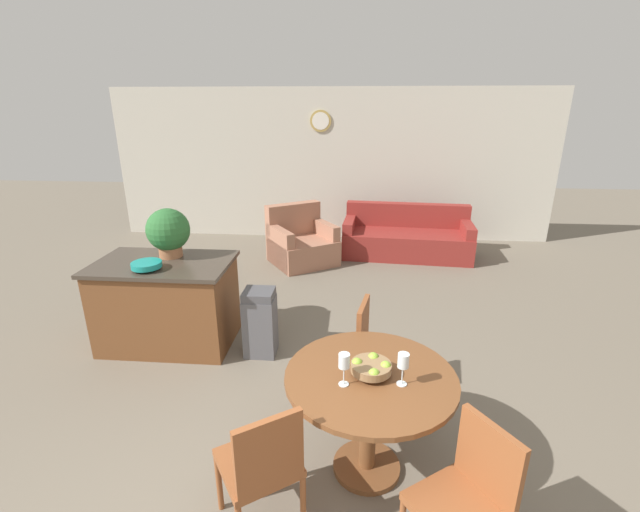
{
  "coord_description": "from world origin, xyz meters",
  "views": [
    {
      "loc": [
        0.44,
        -1.47,
        2.4
      ],
      "look_at": [
        0.11,
        2.54,
        0.97
      ],
      "focal_mm": 24.0,
      "sensor_mm": 36.0,
      "label": 1
    }
  ],
  "objects_px": {
    "wine_glass_right": "(403,362)",
    "wine_glass_left": "(344,362)",
    "dining_chair_near_right": "(469,494)",
    "teal_bowl": "(147,265)",
    "dining_table": "(370,397)",
    "couch": "(406,238)",
    "potted_plant": "(168,231)",
    "trash_bin": "(260,323)",
    "fruit_bowl": "(371,367)",
    "armchair": "(301,244)",
    "dining_chair_far_side": "(376,347)",
    "kitchen_island": "(168,303)",
    "dining_chair_near_left": "(262,463)"
  },
  "relations": [
    {
      "from": "dining_table",
      "to": "fruit_bowl",
      "type": "relative_size",
      "value": 4.24
    },
    {
      "from": "fruit_bowl",
      "to": "dining_chair_far_side",
      "type": "bearing_deg",
      "value": 84.33
    },
    {
      "from": "kitchen_island",
      "to": "fruit_bowl",
      "type": "bearing_deg",
      "value": -36.88
    },
    {
      "from": "couch",
      "to": "wine_glass_left",
      "type": "bearing_deg",
      "value": -96.6
    },
    {
      "from": "wine_glass_right",
      "to": "kitchen_island",
      "type": "relative_size",
      "value": 0.16
    },
    {
      "from": "fruit_bowl",
      "to": "wine_glass_right",
      "type": "distance_m",
      "value": 0.23
    },
    {
      "from": "dining_chair_near_left",
      "to": "couch",
      "type": "relative_size",
      "value": 0.41
    },
    {
      "from": "dining_chair_near_right",
      "to": "couch",
      "type": "bearing_deg",
      "value": -36.76
    },
    {
      "from": "armchair",
      "to": "wine_glass_right",
      "type": "bearing_deg",
      "value": -108.38
    },
    {
      "from": "kitchen_island",
      "to": "trash_bin",
      "type": "distance_m",
      "value": 1.01
    },
    {
      "from": "dining_chair_near_left",
      "to": "dining_chair_far_side",
      "type": "xyz_separation_m",
      "value": [
        0.69,
        1.28,
        0.0
      ]
    },
    {
      "from": "dining_table",
      "to": "potted_plant",
      "type": "bearing_deg",
      "value": 139.81
    },
    {
      "from": "dining_table",
      "to": "dining_chair_near_right",
      "type": "height_order",
      "value": "dining_chair_near_right"
    },
    {
      "from": "kitchen_island",
      "to": "trash_bin",
      "type": "height_order",
      "value": "kitchen_island"
    },
    {
      "from": "dining_table",
      "to": "wine_glass_left",
      "type": "relative_size",
      "value": 5.12
    },
    {
      "from": "wine_glass_left",
      "to": "couch",
      "type": "xyz_separation_m",
      "value": [
        0.92,
        4.72,
        -0.65
      ]
    },
    {
      "from": "dining_chair_near_right",
      "to": "armchair",
      "type": "xyz_separation_m",
      "value": [
        -1.46,
        4.71,
        -0.19
      ]
    },
    {
      "from": "fruit_bowl",
      "to": "wine_glass_left",
      "type": "distance_m",
      "value": 0.23
    },
    {
      "from": "couch",
      "to": "trash_bin",
      "type": "bearing_deg",
      "value": -114.81
    },
    {
      "from": "trash_bin",
      "to": "dining_table",
      "type": "bearing_deg",
      "value": -53.38
    },
    {
      "from": "fruit_bowl",
      "to": "teal_bowl",
      "type": "distance_m",
      "value": 2.48
    },
    {
      "from": "dining_chair_near_right",
      "to": "dining_chair_far_side",
      "type": "bearing_deg",
      "value": -17.33
    },
    {
      "from": "dining_table",
      "to": "dining_chair_far_side",
      "type": "height_order",
      "value": "dining_chair_far_side"
    },
    {
      "from": "dining_table",
      "to": "armchair",
      "type": "xyz_separation_m",
      "value": [
        -0.96,
        4.1,
        -0.29
      ]
    },
    {
      "from": "potted_plant",
      "to": "wine_glass_right",
      "type": "bearing_deg",
      "value": -39.05
    },
    {
      "from": "dining_chair_near_left",
      "to": "trash_bin",
      "type": "relative_size",
      "value": 1.28
    },
    {
      "from": "dining_chair_near_right",
      "to": "trash_bin",
      "type": "relative_size",
      "value": 1.28
    },
    {
      "from": "dining_chair_far_side",
      "to": "wine_glass_left",
      "type": "bearing_deg",
      "value": -4.51
    },
    {
      "from": "dining_table",
      "to": "potted_plant",
      "type": "distance_m",
      "value": 2.71
    },
    {
      "from": "wine_glass_right",
      "to": "potted_plant",
      "type": "height_order",
      "value": "potted_plant"
    },
    {
      "from": "potted_plant",
      "to": "armchair",
      "type": "distance_m",
      "value": 2.76
    },
    {
      "from": "fruit_bowl",
      "to": "wine_glass_left",
      "type": "bearing_deg",
      "value": -145.78
    },
    {
      "from": "fruit_bowl",
      "to": "couch",
      "type": "distance_m",
      "value": 4.7
    },
    {
      "from": "dining_chair_far_side",
      "to": "potted_plant",
      "type": "distance_m",
      "value": 2.39
    },
    {
      "from": "dining_chair_far_side",
      "to": "fruit_bowl",
      "type": "height_order",
      "value": "dining_chair_far_side"
    },
    {
      "from": "fruit_bowl",
      "to": "trash_bin",
      "type": "xyz_separation_m",
      "value": [
        -1.05,
        1.4,
        -0.48
      ]
    },
    {
      "from": "dining_chair_near_right",
      "to": "teal_bowl",
      "type": "relative_size",
      "value": 3.13
    },
    {
      "from": "trash_bin",
      "to": "armchair",
      "type": "xyz_separation_m",
      "value": [
        0.08,
        2.69,
        -0.04
      ]
    },
    {
      "from": "trash_bin",
      "to": "armchair",
      "type": "relative_size",
      "value": 0.56
    },
    {
      "from": "dining_table",
      "to": "couch",
      "type": "height_order",
      "value": "couch"
    },
    {
      "from": "dining_table",
      "to": "kitchen_island",
      "type": "bearing_deg",
      "value": 143.07
    },
    {
      "from": "wine_glass_left",
      "to": "wine_glass_right",
      "type": "distance_m",
      "value": 0.36
    },
    {
      "from": "dining_chair_far_side",
      "to": "teal_bowl",
      "type": "relative_size",
      "value": 3.13
    },
    {
      "from": "fruit_bowl",
      "to": "dining_table",
      "type": "bearing_deg",
      "value": -158.04
    },
    {
      "from": "dining_chair_far_side",
      "to": "kitchen_island",
      "type": "height_order",
      "value": "kitchen_island"
    },
    {
      "from": "wine_glass_right",
      "to": "wine_glass_left",
      "type": "bearing_deg",
      "value": -174.91
    },
    {
      "from": "fruit_bowl",
      "to": "kitchen_island",
      "type": "bearing_deg",
      "value": 143.12
    },
    {
      "from": "wine_glass_left",
      "to": "dining_chair_near_left",
      "type": "bearing_deg",
      "value": -139.12
    },
    {
      "from": "dining_table",
      "to": "wine_glass_right",
      "type": "distance_m",
      "value": 0.39
    },
    {
      "from": "teal_bowl",
      "to": "potted_plant",
      "type": "height_order",
      "value": "potted_plant"
    }
  ]
}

